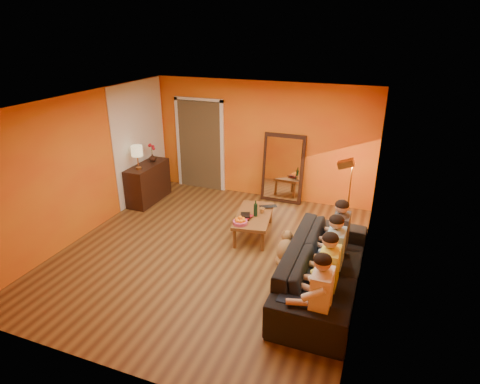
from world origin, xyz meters
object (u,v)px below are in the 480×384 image
at_px(mirror_frame, 283,168).
at_px(table_lamp, 137,157).
at_px(person_mid_right, 335,253).
at_px(vase, 152,158).
at_px(dog, 286,249).
at_px(coffee_table, 254,224).
at_px(person_mid_left, 328,274).
at_px(tumbler, 262,210).
at_px(sideboard, 148,183).
at_px(floor_lamp, 349,198).
at_px(laptop, 269,208).
at_px(sofa, 323,268).
at_px(wine_bottle, 256,208).
at_px(person_far_left, 321,298).
at_px(person_far_right, 340,236).

distance_m(mirror_frame, table_lamp, 3.13).
bearing_deg(person_mid_right, vase, 154.34).
bearing_deg(table_lamp, dog, -17.82).
xyz_separation_m(coffee_table, dog, (0.83, -0.77, 0.08)).
height_order(person_mid_left, tumbler, person_mid_left).
height_order(sideboard, floor_lamp, floor_lamp).
bearing_deg(laptop, person_mid_left, -81.89).
relative_size(sideboard, sofa, 0.45).
distance_m(dog, laptop, 1.30).
relative_size(mirror_frame, table_lamp, 2.98).
height_order(floor_lamp, laptop, floor_lamp).
relative_size(wine_bottle, vase, 1.82).
xyz_separation_m(coffee_table, vase, (-2.72, 0.92, 0.73)).
relative_size(mirror_frame, person_far_left, 1.25).
height_order(sofa, person_mid_left, person_mid_left).
bearing_deg(table_lamp, floor_lamp, 4.07).
relative_size(sideboard, person_far_left, 0.97).
bearing_deg(tumbler, person_mid_left, -50.35).
bearing_deg(coffee_table, person_far_right, -30.30).
bearing_deg(vase, person_far_left, -36.21).
distance_m(mirror_frame, sideboard, 3.01).
xyz_separation_m(mirror_frame, tumbler, (0.05, -1.63, -0.29)).
bearing_deg(floor_lamp, tumbler, -160.89).
distance_m(sideboard, laptop, 2.92).
height_order(dog, wine_bottle, wine_bottle).
height_order(person_mid_right, laptop, person_mid_right).
distance_m(sofa, tumbler, 1.98).
bearing_deg(floor_lamp, table_lamp, -177.43).
bearing_deg(wine_bottle, mirror_frame, 89.40).
xyz_separation_m(floor_lamp, laptop, (-1.44, -0.33, -0.29)).
bearing_deg(sofa, laptop, 39.49).
xyz_separation_m(person_far_left, tumbler, (-1.53, 2.39, -0.14)).
bearing_deg(person_mid_left, person_far_right, 90.00).
bearing_deg(tumbler, table_lamp, 174.88).
distance_m(person_mid_left, person_mid_right, 0.55).
height_order(mirror_frame, table_lamp, mirror_frame).
bearing_deg(mirror_frame, laptop, -85.48).
relative_size(sofa, floor_lamp, 1.83).
relative_size(table_lamp, floor_lamp, 0.35).
relative_size(coffee_table, person_far_right, 1.00).
xyz_separation_m(person_mid_left, tumbler, (-1.53, 1.84, -0.14)).
bearing_deg(mirror_frame, person_far_left, -68.59).
height_order(table_lamp, person_mid_left, table_lamp).
relative_size(person_far_right, wine_bottle, 3.94).
height_order(sideboard, laptop, sideboard).
xyz_separation_m(sofa, wine_bottle, (-1.47, 1.22, 0.19)).
xyz_separation_m(person_far_right, laptop, (-1.47, 0.97, -0.18)).
distance_m(floor_lamp, dog, 1.71).
bearing_deg(table_lamp, laptop, -0.49).
distance_m(wine_bottle, vase, 2.96).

